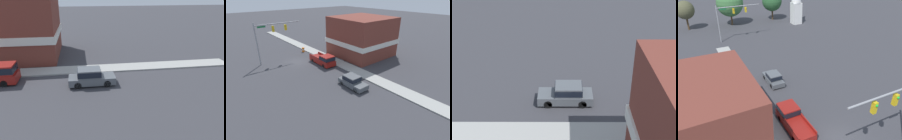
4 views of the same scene
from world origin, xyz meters
The scene contains 2 objects.
car_lead centered at (-1.64, 13.27, 0.82)m, with size 1.85×4.33×1.58m.
corner_brick_building centered at (-12.58, 4.38, 3.76)m, with size 10.66×10.79×7.69m.
Camera 1 is at (17.39, 12.32, 8.55)m, focal length 35.00 mm.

